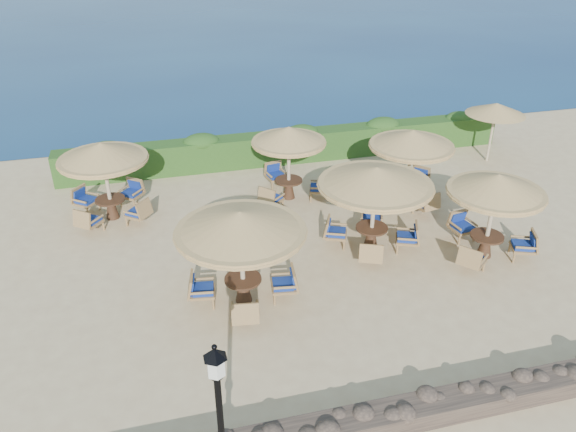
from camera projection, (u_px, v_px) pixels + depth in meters
The scene contains 11 objects.
ground at pixel (350, 253), 16.77m from camera, with size 120.00×120.00×0.00m, color #CDB482.
hedge at pixel (289, 147), 22.58m from camera, with size 18.00×0.90×1.20m, color #1F4215.
stone_wall at pixel (455, 404), 11.41m from camera, with size 15.00×0.65×0.44m, color brown.
lamp_post at pixel (221, 430), 9.21m from camera, with size 0.44×0.44×3.31m.
extra_parasol at pixel (496, 109), 21.83m from camera, with size 2.30×2.30×2.41m.
cafe_set_0 at pixel (241, 237), 13.82m from camera, with size 3.31×3.31×2.65m.
cafe_set_1 at pixel (375, 190), 16.11m from camera, with size 3.37×3.37×2.65m.
cafe_set_2 at pixel (495, 199), 15.72m from camera, with size 2.81×2.81×2.65m.
cafe_set_3 at pixel (104, 167), 17.78m from camera, with size 2.84×2.84×2.65m.
cafe_set_4 at pixel (289, 149), 19.06m from camera, with size 2.72×2.72×2.65m.
cafe_set_5 at pixel (411, 151), 18.73m from camera, with size 2.87×2.87×2.65m.
Camera 1 is at (-5.32, -13.23, 9.09)m, focal length 35.00 mm.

